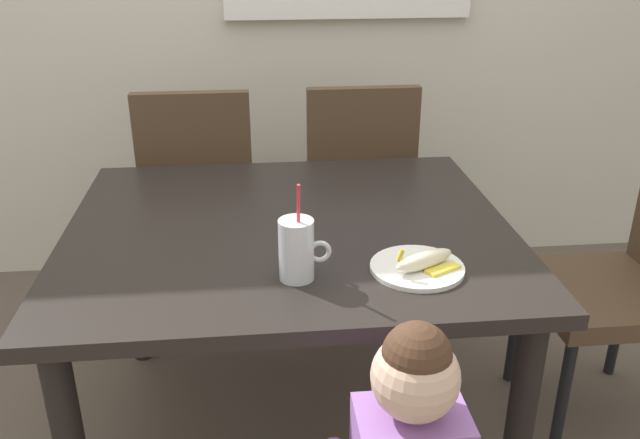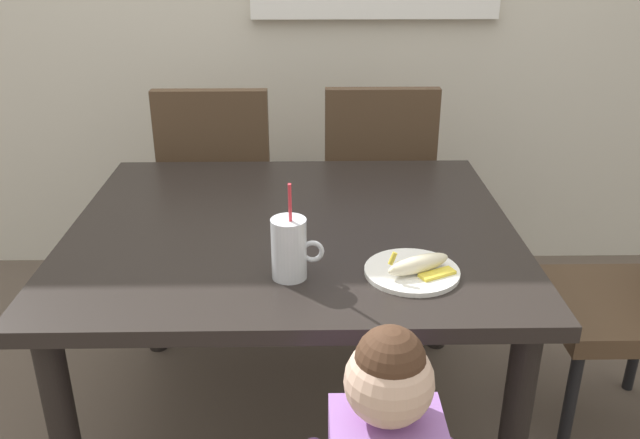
{
  "view_description": "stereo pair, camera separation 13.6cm",
  "coord_description": "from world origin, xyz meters",
  "px_view_note": "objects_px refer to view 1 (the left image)",
  "views": [
    {
      "loc": [
        -0.09,
        -1.7,
        1.5
      ],
      "look_at": [
        0.08,
        -0.11,
        0.79
      ],
      "focal_mm": 37.34,
      "sensor_mm": 36.0,
      "label": 1
    },
    {
      "loc": [
        0.05,
        -1.71,
        1.5
      ],
      "look_at": [
        0.08,
        -0.11,
        0.79
      ],
      "focal_mm": 37.34,
      "sensor_mm": 36.0,
      "label": 2
    }
  ],
  "objects_px": {
    "dining_chair_left": "(200,191)",
    "snack_plate": "(417,268)",
    "dining_chair_right": "(357,184)",
    "milk_cup": "(296,253)",
    "dining_chair_far": "(637,267)",
    "dining_table": "(290,254)",
    "peeled_banana": "(425,260)"
  },
  "relations": [
    {
      "from": "dining_chair_right",
      "to": "milk_cup",
      "type": "relative_size",
      "value": 3.83
    },
    {
      "from": "milk_cup",
      "to": "snack_plate",
      "type": "distance_m",
      "value": 0.3
    },
    {
      "from": "dining_chair_left",
      "to": "snack_plate",
      "type": "height_order",
      "value": "dining_chair_left"
    },
    {
      "from": "dining_chair_left",
      "to": "dining_chair_right",
      "type": "bearing_deg",
      "value": -178.7
    },
    {
      "from": "dining_chair_left",
      "to": "dining_table",
      "type": "bearing_deg",
      "value": 111.79
    },
    {
      "from": "dining_table",
      "to": "milk_cup",
      "type": "height_order",
      "value": "milk_cup"
    },
    {
      "from": "dining_chair_right",
      "to": "dining_chair_far",
      "type": "height_order",
      "value": "same"
    },
    {
      "from": "dining_table",
      "to": "dining_chair_right",
      "type": "distance_m",
      "value": 0.85
    },
    {
      "from": "dining_table",
      "to": "dining_chair_right",
      "type": "height_order",
      "value": "dining_chair_right"
    },
    {
      "from": "dining_table",
      "to": "milk_cup",
      "type": "bearing_deg",
      "value": -90.26
    },
    {
      "from": "dining_chair_far",
      "to": "milk_cup",
      "type": "xyz_separation_m",
      "value": [
        -1.07,
        -0.3,
        0.25
      ]
    },
    {
      "from": "dining_chair_left",
      "to": "peeled_banana",
      "type": "height_order",
      "value": "dining_chair_left"
    },
    {
      "from": "peeled_banana",
      "to": "dining_chair_far",
      "type": "bearing_deg",
      "value": 21.81
    },
    {
      "from": "dining_chair_left",
      "to": "milk_cup",
      "type": "xyz_separation_m",
      "value": [
        0.31,
        -1.08,
        0.25
      ]
    },
    {
      "from": "dining_table",
      "to": "dining_chair_right",
      "type": "relative_size",
      "value": 1.29
    },
    {
      "from": "snack_plate",
      "to": "peeled_banana",
      "type": "bearing_deg",
      "value": -39.54
    },
    {
      "from": "dining_chair_right",
      "to": "milk_cup",
      "type": "distance_m",
      "value": 1.17
    },
    {
      "from": "dining_table",
      "to": "dining_chair_far",
      "type": "distance_m",
      "value": 1.07
    },
    {
      "from": "dining_chair_right",
      "to": "peeled_banana",
      "type": "xyz_separation_m",
      "value": [
        -0.01,
        -1.1,
        0.22
      ]
    },
    {
      "from": "milk_cup",
      "to": "snack_plate",
      "type": "relative_size",
      "value": 1.09
    },
    {
      "from": "dining_chair_left",
      "to": "dining_chair_right",
      "type": "xyz_separation_m",
      "value": [
        0.63,
        0.01,
        0.0
      ]
    },
    {
      "from": "dining_table",
      "to": "dining_chair_right",
      "type": "xyz_separation_m",
      "value": [
        0.32,
        0.78,
        -0.09
      ]
    },
    {
      "from": "dining_chair_right",
      "to": "snack_plate",
      "type": "xyz_separation_m",
      "value": [
        -0.02,
        -1.08,
        0.19
      ]
    },
    {
      "from": "dining_chair_left",
      "to": "snack_plate",
      "type": "bearing_deg",
      "value": 119.39
    },
    {
      "from": "dining_table",
      "to": "snack_plate",
      "type": "height_order",
      "value": "snack_plate"
    },
    {
      "from": "dining_chair_far",
      "to": "dining_chair_right",
      "type": "bearing_deg",
      "value": -136.81
    },
    {
      "from": "dining_chair_far",
      "to": "peeled_banana",
      "type": "distance_m",
      "value": 0.84
    },
    {
      "from": "snack_plate",
      "to": "dining_chair_left",
      "type": "bearing_deg",
      "value": 119.39
    },
    {
      "from": "dining_chair_left",
      "to": "snack_plate",
      "type": "xyz_separation_m",
      "value": [
        0.6,
        -1.07,
        0.19
      ]
    },
    {
      "from": "snack_plate",
      "to": "milk_cup",
      "type": "bearing_deg",
      "value": -178.12
    },
    {
      "from": "dining_chair_far",
      "to": "dining_chair_left",
      "type": "bearing_deg",
      "value": -119.62
    },
    {
      "from": "dining_table",
      "to": "peeled_banana",
      "type": "xyz_separation_m",
      "value": [
        0.31,
        -0.31,
        0.12
      ]
    }
  ]
}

